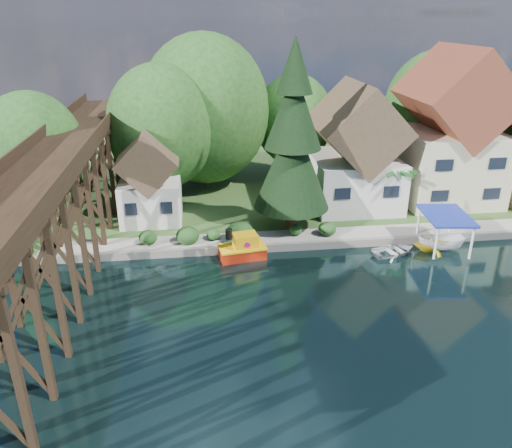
# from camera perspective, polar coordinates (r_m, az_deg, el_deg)

# --- Properties ---
(ground) EXTENTS (140.00, 140.00, 0.00)m
(ground) POSITION_cam_1_polar(r_m,az_deg,el_deg) (31.76, 7.02, -9.25)
(ground) COLOR black
(ground) RESTS_ON ground
(bank) EXTENTS (140.00, 52.00, 0.50)m
(bank) POSITION_cam_1_polar(r_m,az_deg,el_deg) (62.63, -0.33, 7.62)
(bank) COLOR #27471C
(bank) RESTS_ON ground
(seawall) EXTENTS (60.00, 0.40, 0.62)m
(seawall) POSITION_cam_1_polar(r_m,az_deg,el_deg) (39.37, 9.97, -2.22)
(seawall) COLOR slate
(seawall) RESTS_ON ground
(promenade) EXTENTS (50.00, 2.60, 0.06)m
(promenade) POSITION_cam_1_polar(r_m,az_deg,el_deg) (41.01, 12.16, -1.01)
(promenade) COLOR gray
(promenade) RESTS_ON bank
(trestle_bridge) EXTENTS (4.12, 44.18, 9.30)m
(trestle_bridge) POSITION_cam_1_polar(r_m,az_deg,el_deg) (34.37, -21.67, 1.75)
(trestle_bridge) COLOR black
(trestle_bridge) RESTS_ON ground
(house_left) EXTENTS (7.64, 8.64, 11.02)m
(house_left) POSITION_cam_1_polar(r_m,az_deg,el_deg) (45.79, 11.19, 7.74)
(house_left) COLOR silver
(house_left) RESTS_ON bank
(house_center) EXTENTS (8.65, 9.18, 13.89)m
(house_center) POSITION_cam_1_polar(r_m,az_deg,el_deg) (49.45, 21.23, 9.27)
(house_center) COLOR beige
(house_center) RESTS_ON bank
(shed) EXTENTS (5.09, 5.40, 7.85)m
(shed) POSITION_cam_1_polar(r_m,az_deg,el_deg) (42.69, -12.04, 4.71)
(shed) COLOR silver
(shed) RESTS_ON bank
(bg_trees) EXTENTS (49.90, 13.30, 10.57)m
(bg_trees) POSITION_cam_1_polar(r_m,az_deg,el_deg) (48.85, 2.64, 11.68)
(bg_trees) COLOR #382314
(bg_trees) RESTS_ON bank
(shrubs) EXTENTS (15.76, 2.47, 1.70)m
(shrubs) POSITION_cam_1_polar(r_m,az_deg,el_deg) (38.61, -2.78, -0.90)
(shrubs) COLOR #1C3F16
(shrubs) RESTS_ON bank
(conifer) EXTENTS (6.08, 6.08, 14.97)m
(conifer) POSITION_cam_1_polar(r_m,az_deg,el_deg) (39.10, 4.24, 9.40)
(conifer) COLOR #382314
(conifer) RESTS_ON bank
(palm_tree) EXTENTS (4.09, 4.09, 4.53)m
(palm_tree) POSITION_cam_1_polar(r_m,az_deg,el_deg) (43.61, 15.76, 5.60)
(palm_tree) COLOR #382314
(palm_tree) RESTS_ON bank
(tugboat) EXTENTS (3.69, 2.39, 2.50)m
(tugboat) POSITION_cam_1_polar(r_m,az_deg,el_deg) (37.00, -1.51, -2.82)
(tugboat) COLOR #AB1F0B
(tugboat) RESTS_ON ground
(boat_white_a) EXTENTS (4.05, 3.34, 0.73)m
(boat_white_a) POSITION_cam_1_polar(r_m,az_deg,el_deg) (39.13, 15.53, -2.83)
(boat_white_a) COLOR silver
(boat_white_a) RESTS_ON ground
(boat_canopy) EXTENTS (3.86, 4.94, 2.97)m
(boat_canopy) POSITION_cam_1_polar(r_m,az_deg,el_deg) (40.48, 20.61, -1.20)
(boat_canopy) COLOR white
(boat_canopy) RESTS_ON ground
(boat_yellow) EXTENTS (2.87, 2.49, 1.49)m
(boat_yellow) POSITION_cam_1_polar(r_m,az_deg,el_deg) (40.38, 19.46, -1.91)
(boat_yellow) COLOR yellow
(boat_yellow) RESTS_ON ground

